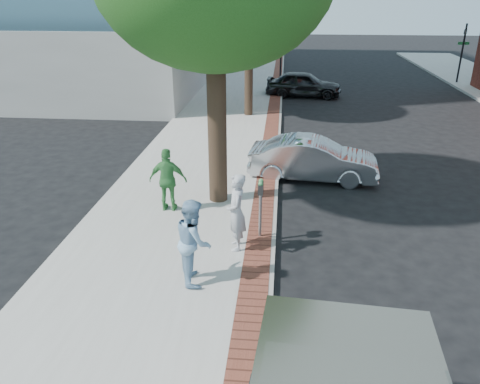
# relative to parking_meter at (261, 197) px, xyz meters

# --- Properties ---
(ground) EXTENTS (120.00, 120.00, 0.00)m
(ground) POSITION_rel_parking_meter_xyz_m (-0.71, 0.21, -1.21)
(ground) COLOR black
(ground) RESTS_ON ground
(sidewalk) EXTENTS (5.00, 60.00, 0.15)m
(sidewalk) POSITION_rel_parking_meter_xyz_m (-2.21, 8.21, -1.13)
(sidewalk) COLOR #9E9991
(sidewalk) RESTS_ON ground
(brick_strip) EXTENTS (0.60, 60.00, 0.01)m
(brick_strip) POSITION_rel_parking_meter_xyz_m (-0.01, 8.21, -1.05)
(brick_strip) COLOR brown
(brick_strip) RESTS_ON sidewalk
(curb) EXTENTS (0.10, 60.00, 0.15)m
(curb) POSITION_rel_parking_meter_xyz_m (0.34, 8.21, -1.13)
(curb) COLOR gray
(curb) RESTS_ON ground
(office_base) EXTENTS (18.20, 22.20, 4.00)m
(office_base) POSITION_rel_parking_meter_xyz_m (-13.71, 22.21, 0.79)
(office_base) COLOR gray
(office_base) RESTS_ON ground
(signal_near) EXTENTS (0.70, 0.15, 3.80)m
(signal_near) POSITION_rel_parking_meter_xyz_m (0.19, 22.21, 1.05)
(signal_near) COLOR black
(signal_near) RESTS_ON ground
(signal_far) EXTENTS (0.70, 0.15, 3.80)m
(signal_far) POSITION_rel_parking_meter_xyz_m (11.79, 22.21, 1.05)
(signal_far) COLOR black
(signal_far) RESTS_ON ground
(tree_far) EXTENTS (4.80, 4.80, 7.14)m
(tree_far) POSITION_rel_parking_meter_xyz_m (-1.21, 12.21, 4.09)
(tree_far) COLOR black
(tree_far) RESTS_ON sidewalk
(parking_meter) EXTENTS (0.12, 0.32, 1.47)m
(parking_meter) POSITION_rel_parking_meter_xyz_m (0.00, 0.00, 0.00)
(parking_meter) COLOR gray
(parking_meter) RESTS_ON sidewalk
(person_gray) EXTENTS (0.52, 0.72, 1.83)m
(person_gray) POSITION_rel_parking_meter_xyz_m (-0.51, -0.61, -0.14)
(person_gray) COLOR #ABABB0
(person_gray) RESTS_ON sidewalk
(person_officer) EXTENTS (0.88, 1.02, 1.80)m
(person_officer) POSITION_rel_parking_meter_xyz_m (-1.24, -1.98, -0.15)
(person_officer) COLOR #82AACA
(person_officer) RESTS_ON sidewalk
(person_green) EXTENTS (1.03, 0.43, 1.75)m
(person_green) POSITION_rel_parking_meter_xyz_m (-2.54, 1.28, -0.18)
(person_green) COLOR #3E8943
(person_green) RESTS_ON sidewalk
(sedan_silver) EXTENTS (4.24, 1.85, 1.36)m
(sedan_silver) POSITION_rel_parking_meter_xyz_m (1.49, 4.34, -0.53)
(sedan_silver) COLOR #B9BBC1
(sedan_silver) RESTS_ON ground
(bg_car) EXTENTS (4.42, 2.05, 1.46)m
(bg_car) POSITION_rel_parking_meter_xyz_m (1.59, 17.34, -0.47)
(bg_car) COLOR black
(bg_car) RESTS_ON ground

